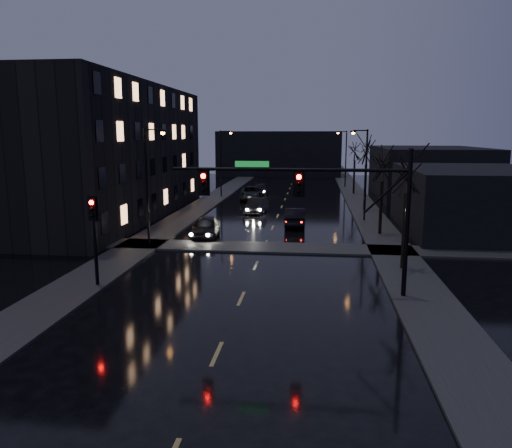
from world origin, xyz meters
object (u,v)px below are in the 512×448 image
(lead_car, at_px, (295,217))
(oncoming_car_a, at_px, (206,227))
(oncoming_car_b, at_px, (256,206))
(oncoming_car_d, at_px, (261,189))
(oncoming_car_c, at_px, (252,193))

(lead_car, bearing_deg, oncoming_car_a, 38.33)
(oncoming_car_a, height_order, oncoming_car_b, oncoming_car_a)
(oncoming_car_d, bearing_deg, oncoming_car_b, -92.03)
(oncoming_car_d, height_order, lead_car, lead_car)
(oncoming_car_a, relative_size, oncoming_car_d, 1.03)
(oncoming_car_b, distance_m, oncoming_car_d, 15.10)
(oncoming_car_b, height_order, lead_car, lead_car)
(oncoming_car_c, distance_m, oncoming_car_d, 5.42)
(oncoming_car_b, height_order, oncoming_car_c, oncoming_car_c)
(oncoming_car_b, xyz_separation_m, oncoming_car_d, (-1.14, 15.06, -0.06))
(oncoming_car_a, xyz_separation_m, lead_car, (6.40, 5.41, -0.02))
(oncoming_car_b, bearing_deg, oncoming_car_c, 107.32)
(oncoming_car_c, distance_m, lead_car, 17.15)
(oncoming_car_c, bearing_deg, lead_car, -76.03)
(oncoming_car_b, bearing_deg, oncoming_car_a, -93.29)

